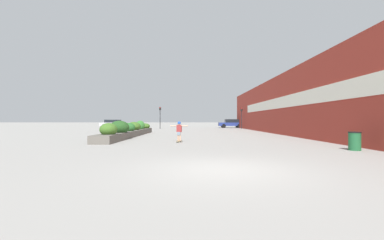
% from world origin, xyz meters
% --- Properties ---
extents(ground_plane, '(300.00, 300.00, 0.00)m').
position_xyz_m(ground_plane, '(0.00, 0.00, 0.00)').
color(ground_plane, gray).
extents(building_wall_right, '(0.67, 46.16, 5.70)m').
position_xyz_m(building_wall_right, '(7.76, 17.17, 2.85)').
color(building_wall_right, maroon).
rests_on(building_wall_right, ground_plane).
extents(planter_box, '(1.45, 14.94, 1.33)m').
position_xyz_m(planter_box, '(-6.02, 14.33, 0.48)').
color(planter_box, '#605B54').
rests_on(planter_box, ground_plane).
extents(skateboard, '(0.35, 0.78, 0.09)m').
position_xyz_m(skateboard, '(-1.64, 8.73, 0.07)').
color(skateboard, olive).
rests_on(skateboard, ground_plane).
extents(skateboarder, '(1.10, 0.31, 1.20)m').
position_xyz_m(skateboarder, '(-1.64, 8.73, 0.82)').
color(skateboarder, tan).
rests_on(skateboarder, skateboard).
extents(trash_bin, '(0.53, 0.53, 0.84)m').
position_xyz_m(trash_bin, '(6.49, 4.47, 0.42)').
color(trash_bin, '#1E5B33').
rests_on(trash_bin, ground_plane).
extents(car_leftmost, '(4.15, 1.89, 1.52)m').
position_xyz_m(car_leftmost, '(17.79, 38.74, 0.81)').
color(car_leftmost, maroon).
rests_on(car_leftmost, ground_plane).
extents(car_center_left, '(4.37, 1.92, 1.54)m').
position_xyz_m(car_center_left, '(6.17, 38.91, 0.81)').
color(car_center_left, navy).
rests_on(car_center_left, ground_plane).
extents(car_center_right, '(4.64, 1.88, 1.45)m').
position_xyz_m(car_center_right, '(-14.76, 38.36, 0.78)').
color(car_center_right, '#BCBCC1').
rests_on(car_center_right, ground_plane).
extents(traffic_light_left, '(0.28, 0.30, 3.45)m').
position_xyz_m(traffic_light_left, '(-5.97, 34.01, 2.35)').
color(traffic_light_left, black).
rests_on(traffic_light_left, ground_plane).
extents(traffic_light_right, '(0.28, 0.30, 3.26)m').
position_xyz_m(traffic_light_right, '(6.97, 33.31, 2.24)').
color(traffic_light_right, black).
rests_on(traffic_light_right, ground_plane).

